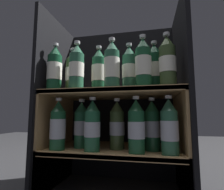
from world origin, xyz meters
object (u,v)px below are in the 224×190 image
Objects in this scene: bottle_upper_back_0 at (72,72)px; bottle_lower_back_2 at (152,126)px; bottle_lower_front_3 at (169,128)px; bottle_upper_back_2 at (129,69)px; bottle_upper_front_1 at (77,68)px; bottle_upper_front_2 at (112,66)px; bottle_lower_back_0 at (81,125)px; bottle_upper_front_0 at (55,69)px; bottle_upper_back_1 at (99,71)px; bottle_lower_back_1 at (117,126)px; bottle_upper_front_3 at (143,64)px; bottle_lower_front_2 at (136,127)px; bottle_upper_back_3 at (155,68)px; bottle_upper_front_4 at (167,62)px; bottle_lower_front_0 at (58,126)px; bottle_lower_front_1 at (92,126)px.

bottle_upper_back_0 is 0.52m from bottle_lower_back_2.
bottle_lower_back_2 is at bearing 130.40° from bottle_lower_front_3.
bottle_upper_front_1 is at bearing -162.00° from bottle_upper_back_2.
bottle_lower_back_0 is (-0.19, 0.08, -0.29)m from bottle_upper_front_2.
bottle_upper_front_0 is 1.00× the size of bottle_lower_back_2.
bottle_lower_front_3 is (0.35, -0.08, -0.29)m from bottle_upper_back_1.
bottle_upper_front_1 is 0.36m from bottle_lower_back_1.
bottle_lower_front_2 is (-0.04, 0.00, -0.29)m from bottle_upper_front_3.
bottle_upper_back_1 is at bearing 0.00° from bottle_lower_back_0.
bottle_upper_back_3 is at bearing 22.31° from bottle_upper_front_2.
bottle_upper_front_1 is 0.30m from bottle_lower_back_0.
bottle_upper_front_0 and bottle_upper_front_4 have the same top height.
bottle_lower_front_0 is 1.00× the size of bottle_lower_front_3.
bottle_upper_front_4 is at bearing 0.00° from bottle_upper_front_1.
bottle_lower_front_3 is 0.45m from bottle_lower_back_0.
bottle_lower_back_0 is at bearing 180.00° from bottle_upper_back_1.
bottle_lower_front_3 is at bearing -0.00° from bottle_lower_front_1.
bottle_upper_back_2 is 1.00× the size of bottle_lower_front_0.
bottle_upper_back_1 is 1.00× the size of bottle_lower_back_2.
bottle_upper_front_0 is 0.51m from bottle_lower_front_2.
bottle_lower_back_0 is at bearing 180.00° from bottle_lower_back_1.
bottle_lower_front_1 is 1.00× the size of bottle_lower_back_2.
bottle_upper_front_1 and bottle_upper_back_1 have the same top height.
bottle_lower_back_2 is (0.43, -0.00, -0.29)m from bottle_upper_back_0.
bottle_upper_front_0 is 0.12m from bottle_upper_front_1.
bottle_upper_back_0 reaches higher than bottle_lower_front_2.
bottle_lower_back_1 is (-0.25, 0.08, -0.29)m from bottle_upper_front_4.
bottle_lower_front_1 is (-0.17, -0.08, -0.29)m from bottle_upper_back_2.
bottle_lower_front_2 is 0.11m from bottle_lower_back_2.
bottle_lower_front_1 and bottle_lower_front_3 have the same top height.
bottle_upper_front_3 is at bearing -122.87° from bottle_upper_back_3.
bottle_lower_front_0 is 0.39m from bottle_lower_front_2.
bottle_lower_front_2 is 1.00× the size of bottle_lower_front_3.
bottle_upper_front_2 is 0.12m from bottle_upper_back_1.
bottle_upper_front_2 is at bearing -96.17° from bottle_lower_back_1.
bottle_upper_front_2 and bottle_upper_back_2 have the same top height.
bottle_upper_front_1 reaches higher than bottle_lower_front_1.
bottle_lower_back_2 is at bearing -0.00° from bottle_upper_back_2.
bottle_upper_front_0 is 0.44m from bottle_lower_back_1.
bottle_upper_front_3 is 0.52m from bottle_lower_front_0.
bottle_upper_front_3 is 0.29m from bottle_lower_front_2.
bottle_upper_back_1 is (0.21, 0.08, 0.00)m from bottle_upper_front_0.
bottle_upper_front_3 and bottle_upper_back_2 have the same top height.
bottle_lower_front_2 is at bearing 0.00° from bottle_lower_front_0.
bottle_upper_back_0 is 0.34m from bottle_lower_front_1.
bottle_lower_front_0 and bottle_lower_front_3 have the same top height.
bottle_lower_front_2 is at bearing 180.00° from bottle_upper_front_4.
bottle_lower_front_2 is (0.21, -0.08, -0.29)m from bottle_upper_back_1.
bottle_upper_back_0 is 1.00× the size of bottle_lower_front_2.
bottle_upper_front_4 is 0.33m from bottle_lower_front_2.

